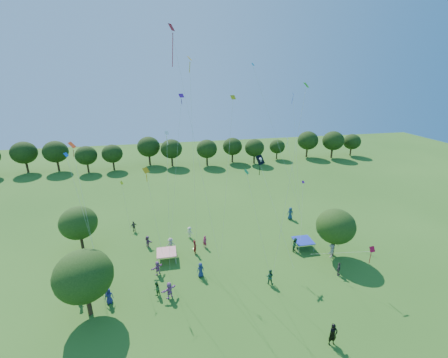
# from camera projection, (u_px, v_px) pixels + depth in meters

# --- Properties ---
(near_tree_west) EXTENTS (4.97, 4.97, 6.35)m
(near_tree_west) POSITION_uv_depth(u_px,v_px,m) (84.00, 276.00, 25.64)
(near_tree_west) COLOR #422B19
(near_tree_west) RESTS_ON ground
(near_tree_north) EXTENTS (4.38, 4.38, 5.50)m
(near_tree_north) POSITION_uv_depth(u_px,v_px,m) (78.00, 223.00, 35.85)
(near_tree_north) COLOR #422B19
(near_tree_north) RESTS_ON ground
(near_tree_east) EXTENTS (4.45, 4.45, 5.84)m
(near_tree_east) POSITION_uv_depth(u_px,v_px,m) (336.00, 226.00, 34.43)
(near_tree_east) COLOR #422B19
(near_tree_east) RESTS_ON ground
(treeline) EXTENTS (88.01, 8.77, 6.77)m
(treeline) POSITION_uv_depth(u_px,v_px,m) (180.00, 148.00, 68.60)
(treeline) COLOR #422B19
(treeline) RESTS_ON ground
(tent_red_stripe) EXTENTS (2.20, 2.20, 1.10)m
(tent_red_stripe) POSITION_uv_depth(u_px,v_px,m) (166.00, 252.00, 34.41)
(tent_red_stripe) COLOR red
(tent_red_stripe) RESTS_ON ground
(tent_blue) EXTENTS (2.20, 2.20, 1.10)m
(tent_blue) POSITION_uv_depth(u_px,v_px,m) (303.00, 240.00, 36.80)
(tent_blue) COLOR #1A2FAD
(tent_blue) RESTS_ON ground
(man_in_black) EXTENTS (0.76, 0.50, 1.98)m
(man_in_black) POSITION_uv_depth(u_px,v_px,m) (333.00, 335.00, 23.68)
(man_in_black) COLOR black
(man_in_black) RESTS_ON ground
(crowd_person_0) EXTENTS (0.86, 0.58, 1.59)m
(crowd_person_0) POSITION_uv_depth(u_px,v_px,m) (109.00, 296.00, 28.04)
(crowd_person_0) COLOR navy
(crowd_person_0) RESTS_ON ground
(crowd_person_1) EXTENTS (0.46, 0.69, 1.78)m
(crowd_person_1) POSITION_uv_depth(u_px,v_px,m) (195.00, 247.00, 35.71)
(crowd_person_1) COLOR maroon
(crowd_person_1) RESTS_ON ground
(crowd_person_2) EXTENTS (0.74, 0.84, 1.50)m
(crowd_person_2) POSITION_uv_depth(u_px,v_px,m) (156.00, 288.00, 29.09)
(crowd_person_2) COLOR #31662B
(crowd_person_2) RESTS_ON ground
(crowd_person_3) EXTENTS (1.06, 0.89, 1.49)m
(crowd_person_3) POSITION_uv_depth(u_px,v_px,m) (190.00, 232.00, 39.30)
(crowd_person_3) COLOR beige
(crowd_person_3) RESTS_ON ground
(crowd_person_4) EXTENTS (0.96, 0.69, 1.49)m
(crowd_person_4) POSITION_uv_depth(u_px,v_px,m) (134.00, 226.00, 40.77)
(crowd_person_4) COLOR #463B38
(crowd_person_4) RESTS_ON ground
(crowd_person_5) EXTENTS (1.51, 1.29, 1.58)m
(crowd_person_5) POSITION_uv_depth(u_px,v_px,m) (158.00, 268.00, 32.04)
(crowd_person_5) COLOR #A15E92
(crowd_person_5) RESTS_ON ground
(crowd_person_6) EXTENTS (0.97, 0.61, 1.86)m
(crowd_person_6) POSITION_uv_depth(u_px,v_px,m) (290.00, 213.00, 44.10)
(crowd_person_6) COLOR navy
(crowd_person_6) RESTS_ON ground
(crowd_person_7) EXTENTS (0.67, 0.81, 1.85)m
(crowd_person_7) POSITION_uv_depth(u_px,v_px,m) (79.00, 293.00, 28.17)
(crowd_person_7) COLOR maroon
(crowd_person_7) RESTS_ON ground
(crowd_person_8) EXTENTS (0.91, 0.97, 1.76)m
(crowd_person_8) POSITION_uv_depth(u_px,v_px,m) (295.00, 245.00, 36.20)
(crowd_person_8) COLOR #25562C
(crowd_person_8) RESTS_ON ground
(crowd_person_9) EXTENTS (1.21, 0.98, 1.70)m
(crowd_person_9) POSITION_uv_depth(u_px,v_px,m) (331.00, 251.00, 35.02)
(crowd_person_9) COLOR #B7A592
(crowd_person_9) RESTS_ON ground
(crowd_person_10) EXTENTS (0.82, 0.98, 1.53)m
(crowd_person_10) POSITION_uv_depth(u_px,v_px,m) (339.00, 269.00, 31.92)
(crowd_person_10) COLOR #48433A
(crowd_person_10) RESTS_ON ground
(crowd_person_11) EXTENTS (1.68, 1.31, 1.72)m
(crowd_person_11) POSITION_uv_depth(u_px,v_px,m) (169.00, 290.00, 28.67)
(crowd_person_11) COLOR #A35FA0
(crowd_person_11) RESTS_ON ground
(crowd_person_12) EXTENTS (0.91, 0.66, 1.65)m
(crowd_person_12) POSITION_uv_depth(u_px,v_px,m) (201.00, 270.00, 31.68)
(crowd_person_12) COLOR navy
(crowd_person_12) RESTS_ON ground
(crowd_person_13) EXTENTS (0.68, 0.66, 1.55)m
(crowd_person_13) POSITION_uv_depth(u_px,v_px,m) (205.00, 242.00, 37.02)
(crowd_person_13) COLOR #9C1C48
(crowd_person_13) RESTS_ON ground
(crowd_person_14) EXTENTS (0.92, 0.76, 1.65)m
(crowd_person_14) POSITION_uv_depth(u_px,v_px,m) (270.00, 277.00, 30.63)
(crowd_person_14) COLOR #214D33
(crowd_person_14) RESTS_ON ground
(crowd_person_15) EXTENTS (1.16, 0.64, 1.69)m
(crowd_person_15) POSITION_uv_depth(u_px,v_px,m) (171.00, 244.00, 36.35)
(crowd_person_15) COLOR tan
(crowd_person_15) RESTS_ON ground
(crowd_person_16) EXTENTS (0.74, 1.11, 1.74)m
(crowd_person_16) POSITION_uv_depth(u_px,v_px,m) (103.00, 280.00, 30.06)
(crowd_person_16) COLOR #3C3230
(crowd_person_16) RESTS_ON ground
(crowd_person_17) EXTENTS (1.26, 1.41, 1.50)m
(crowd_person_17) POSITION_uv_depth(u_px,v_px,m) (148.00, 241.00, 37.15)
(crowd_person_17) COLOR #844D70
(crowd_person_17) RESTS_ON ground
(pirate_kite) EXTENTS (2.52, 7.24, 10.47)m
(pirate_kite) POSITION_uv_depth(u_px,v_px,m) (261.00, 162.00, 33.44)
(pirate_kite) COLOR black
(red_high_kite) EXTENTS (4.01, 3.94, 23.48)m
(red_high_kite) POSITION_uv_depth(u_px,v_px,m) (181.00, 79.00, 28.56)
(red_high_kite) COLOR red
(small_kite_0) EXTENTS (3.93, 5.06, 3.51)m
(small_kite_0) POSITION_uv_depth(u_px,v_px,m) (364.00, 252.00, 29.28)
(small_kite_0) COLOR #BC0B2B
(small_kite_1) EXTENTS (1.27, 1.06, 10.44)m
(small_kite_1) POSITION_uv_depth(u_px,v_px,m) (149.00, 184.00, 29.95)
(small_kite_1) COLOR #FFA00D
(small_kite_2) EXTENTS (1.06, 1.97, 17.32)m
(small_kite_2) POSITION_uv_depth(u_px,v_px,m) (229.00, 149.00, 28.97)
(small_kite_2) COLOR gold
(small_kite_3) EXTENTS (0.96, 2.44, 18.57)m
(small_kite_3) POSITION_uv_depth(u_px,v_px,m) (295.00, 150.00, 24.35)
(small_kite_3) COLOR green
(small_kite_4) EXTENTS (0.45, 5.24, 16.61)m
(small_kite_4) POSITION_uv_depth(u_px,v_px,m) (295.00, 123.00, 42.64)
(small_kite_4) COLOR blue
(small_kite_5) EXTENTS (2.53, 2.03, 16.99)m
(small_kite_5) POSITION_uv_depth(u_px,v_px,m) (179.00, 131.00, 34.43)
(small_kite_5) COLOR #591689
(small_kite_6) EXTENTS (1.61, 3.60, 10.54)m
(small_kite_6) POSITION_uv_depth(u_px,v_px,m) (290.00, 154.00, 42.62)
(small_kite_6) COLOR white
(small_kite_7) EXTENTS (7.69, 1.59, 20.31)m
(small_kite_7) POSITION_uv_depth(u_px,v_px,m) (271.00, 122.00, 38.41)
(small_kite_7) COLOR #0CA4BC
(small_kite_8) EXTENTS (1.84, 4.47, 12.82)m
(small_kite_8) POSITION_uv_depth(u_px,v_px,m) (76.00, 164.00, 29.45)
(small_kite_8) COLOR red
(small_kite_9) EXTENTS (0.53, 2.20, 20.61)m
(small_kite_9) POSITION_uv_depth(u_px,v_px,m) (192.00, 121.00, 29.17)
(small_kite_9) COLOR #FFAE0D
(small_kite_10) EXTENTS (0.31, 3.35, 8.60)m
(small_kite_10) POSITION_uv_depth(u_px,v_px,m) (125.00, 199.00, 32.53)
(small_kite_10) COLOR #FEF616
(small_kite_11) EXTENTS (3.41, 1.67, 11.84)m
(small_kite_11) POSITION_uv_depth(u_px,v_px,m) (253.00, 201.00, 25.69)
(small_kite_11) COLOR #188535
(small_kite_12) EXTENTS (2.41, 3.39, 12.03)m
(small_kite_12) POSITION_uv_depth(u_px,v_px,m) (76.00, 188.00, 28.95)
(small_kite_12) COLOR blue
(small_kite_13) EXTENTS (1.46, 3.34, 6.48)m
(small_kite_13) POSITION_uv_depth(u_px,v_px,m) (302.00, 196.00, 37.08)
(small_kite_13) COLOR #7A1891
(small_kite_14) EXTENTS (0.78, 0.75, 14.34)m
(small_kite_14) POSITION_uv_depth(u_px,v_px,m) (168.00, 178.00, 27.81)
(small_kite_14) COLOR silver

